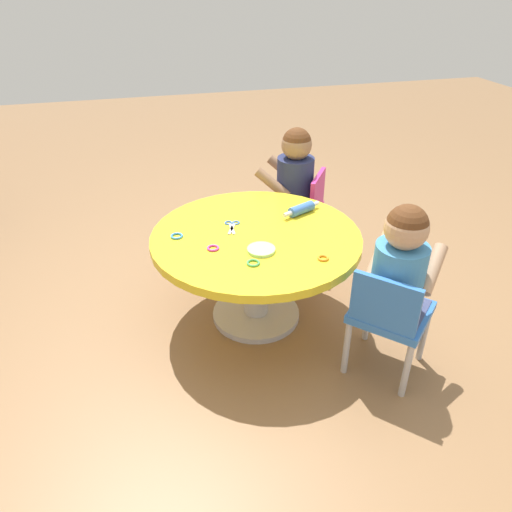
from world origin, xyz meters
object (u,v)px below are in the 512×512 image
(child_chair_left, at_px, (389,315))
(craft_scissors, at_px, (232,225))
(seated_child_right, at_px, (294,173))
(craft_table, at_px, (256,253))
(rolling_pin, at_px, (301,209))
(child_chair_right, at_px, (299,210))
(seated_child_left, at_px, (400,264))

(child_chair_left, xyz_separation_m, craft_scissors, (0.62, 0.52, 0.18))
(seated_child_right, bearing_deg, craft_scissors, 133.97)
(craft_table, height_order, child_chair_left, child_chair_left)
(seated_child_right, distance_m, rolling_pin, 0.42)
(seated_child_right, bearing_deg, child_chair_right, -124.51)
(child_chair_right, relative_size, craft_scissors, 3.81)
(seated_child_left, xyz_separation_m, craft_scissors, (0.59, 0.55, -0.05))
(child_chair_left, bearing_deg, craft_scissors, 40.38)
(craft_table, relative_size, seated_child_left, 1.91)
(craft_table, height_order, child_chair_right, child_chair_right)
(child_chair_left, bearing_deg, child_chair_right, 1.43)
(child_chair_left, relative_size, seated_child_right, 1.05)
(child_chair_right, xyz_separation_m, craft_scissors, (-0.43, 0.50, 0.18))
(craft_scissors, bearing_deg, child_chair_right, -49.45)
(child_chair_left, relative_size, craft_scissors, 3.81)
(craft_table, xyz_separation_m, seated_child_right, (0.55, -0.37, 0.15))
(rolling_pin, xyz_separation_m, craft_scissors, (-0.04, 0.36, -0.02))
(seated_child_left, relative_size, craft_scissors, 3.62)
(craft_table, xyz_separation_m, rolling_pin, (0.15, -0.27, 0.13))
(craft_table, distance_m, craft_scissors, 0.17)
(craft_scissors, bearing_deg, craft_table, -139.41)
(craft_table, distance_m, child_chair_right, 0.67)
(child_chair_left, bearing_deg, rolling_pin, 13.64)
(rolling_pin, bearing_deg, craft_table, 118.29)
(child_chair_right, bearing_deg, craft_scissors, 130.55)
(child_chair_right, distance_m, craft_scissors, 0.68)
(child_chair_left, distance_m, rolling_pin, 0.71)
(child_chair_left, distance_m, craft_scissors, 0.83)
(child_chair_left, relative_size, rolling_pin, 2.44)
(seated_child_right, relative_size, rolling_pin, 2.33)
(seated_child_left, distance_m, child_chair_right, 1.04)
(craft_table, xyz_separation_m, child_chair_right, (0.53, -0.41, -0.07))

